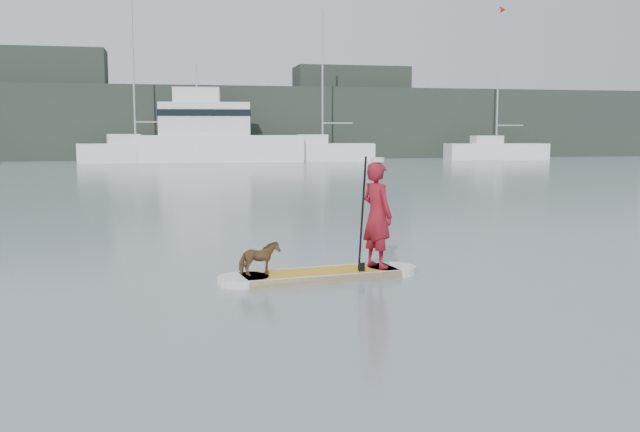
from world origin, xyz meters
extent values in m
plane|color=slate|center=(0.00, 0.00, 0.00)|extent=(140.00, 140.00, 0.00)
cube|color=#CC9113|center=(3.89, 2.41, 0.06)|extent=(2.58, 1.11, 0.12)
cylinder|color=silver|center=(2.65, 2.25, 0.06)|extent=(0.80, 0.80, 0.12)
cylinder|color=silver|center=(5.13, 2.57, 0.06)|extent=(0.80, 0.80, 0.12)
cube|color=silver|center=(3.84, 2.78, 0.06)|extent=(2.49, 0.38, 0.12)
cube|color=silver|center=(3.94, 2.04, 0.06)|extent=(2.49, 0.38, 0.12)
imported|color=maroon|center=(4.86, 2.54, 0.98)|extent=(0.63, 0.74, 1.72)
cylinder|color=silver|center=(4.86, 2.54, 1.87)|extent=(0.22, 0.22, 0.07)
imported|color=#533A1C|center=(2.90, 2.28, 0.38)|extent=(0.67, 0.44, 0.52)
cylinder|color=black|center=(4.53, 2.24, 1.00)|extent=(0.07, 0.30, 1.89)
cube|color=black|center=(4.53, 2.24, 0.10)|extent=(0.10, 0.03, 0.32)
cube|color=white|center=(-0.56, 46.64, 0.70)|extent=(8.67, 3.60, 1.40)
cube|color=silver|center=(-1.39, 46.54, 1.75)|extent=(2.56, 2.09, 0.70)
cylinder|color=#B7B7BC|center=(-0.56, 46.64, 6.81)|extent=(0.14, 0.14, 10.82)
cylinder|color=#B7B7BC|center=(0.63, 46.79, 3.01)|extent=(2.40, 0.39, 0.10)
cube|color=white|center=(13.57, 45.88, 0.69)|extent=(8.02, 3.15, 1.37)
cube|color=silver|center=(12.79, 45.94, 1.72)|extent=(2.33, 1.95, 0.69)
cylinder|color=#B7B7BC|center=(13.57, 45.88, 6.38)|extent=(0.14, 0.14, 10.01)
cylinder|color=#B7B7BC|center=(14.75, 45.78, 2.94)|extent=(2.36, 0.28, 0.10)
cube|color=white|center=(28.22, 45.89, 0.65)|extent=(8.40, 3.22, 1.31)
cube|color=silver|center=(27.40, 45.97, 1.63)|extent=(2.45, 1.91, 0.65)
cylinder|color=#B7B7BC|center=(28.22, 45.89, 6.71)|extent=(0.13, 0.13, 10.81)
cylinder|color=#B7B7BC|center=(29.33, 45.78, 2.80)|extent=(2.24, 0.31, 0.09)
cone|color=red|center=(28.45, 45.87, 12.03)|extent=(0.51, 0.57, 0.52)
cube|color=white|center=(5.86, 46.56, 1.00)|extent=(12.63, 5.18, 2.01)
cube|color=silver|center=(4.64, 46.70, 3.24)|extent=(7.06, 3.79, 2.46)
cube|color=silver|center=(4.03, 46.77, 5.02)|extent=(3.65, 2.47, 1.12)
cube|color=black|center=(4.64, 46.70, 3.68)|extent=(7.19, 3.88, 0.50)
cylinder|color=#B7B7BC|center=(4.03, 46.77, 6.47)|extent=(0.11, 0.11, 1.79)
cube|color=#202822|center=(0.00, 53.00, 3.00)|extent=(90.00, 6.00, 6.00)
cube|color=#202822|center=(-10.00, 54.00, 4.50)|extent=(14.00, 4.00, 9.00)
cube|color=#202822|center=(18.00, 54.00, 4.00)|extent=(10.00, 4.00, 8.00)
camera|label=1|loc=(1.52, -8.45, 2.33)|focal=40.00mm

